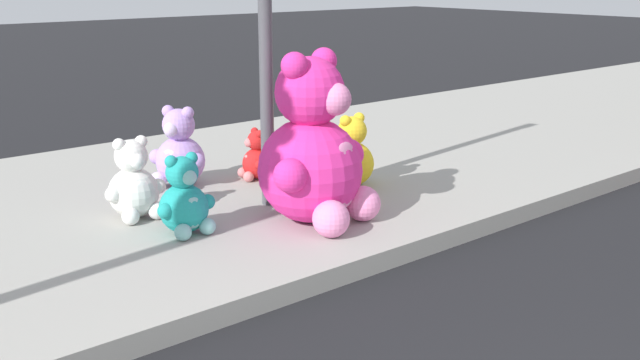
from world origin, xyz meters
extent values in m
cube|color=#9E9B93|center=(0.00, 5.20, 0.07)|extent=(28.00, 4.40, 0.15)
cylinder|color=#4C4C51|center=(1.00, 4.40, 1.75)|extent=(0.11, 0.11, 3.20)
sphere|color=#F22D93|center=(1.00, 3.85, 0.55)|extent=(0.81, 0.81, 0.81)
ellipsoid|color=pink|center=(1.08, 3.57, 0.55)|extent=(0.48, 0.29, 0.53)
sphere|color=#F22D93|center=(1.00, 3.85, 1.16)|extent=(0.53, 0.53, 0.53)
sphere|color=pink|center=(1.06, 3.63, 1.13)|extent=(0.24, 0.24, 0.24)
sphere|color=#F22D93|center=(1.18, 3.90, 1.37)|extent=(0.20, 0.20, 0.20)
sphere|color=#F22D93|center=(1.40, 3.86, 0.62)|extent=(0.25, 0.25, 0.25)
sphere|color=pink|center=(1.31, 3.58, 0.29)|extent=(0.28, 0.28, 0.28)
sphere|color=#F22D93|center=(0.82, 3.80, 1.37)|extent=(0.20, 0.20, 0.20)
sphere|color=#F22D93|center=(0.66, 3.65, 0.62)|extent=(0.25, 0.25, 0.25)
sphere|color=pink|center=(0.88, 3.46, 0.29)|extent=(0.28, 0.28, 0.28)
sphere|color=yellow|center=(1.90, 4.36, 0.35)|extent=(0.40, 0.40, 0.40)
ellipsoid|color=#F0DB80|center=(1.88, 4.51, 0.35)|extent=(0.23, 0.11, 0.26)
sphere|color=yellow|center=(1.90, 4.36, 0.65)|extent=(0.26, 0.26, 0.26)
sphere|color=#F0DB80|center=(1.89, 4.48, 0.64)|extent=(0.12, 0.12, 0.12)
sphere|color=yellow|center=(1.81, 4.35, 0.76)|extent=(0.10, 0.10, 0.10)
sphere|color=yellow|center=(1.70, 4.39, 0.38)|extent=(0.13, 0.13, 0.13)
sphere|color=#F0DB80|center=(1.77, 4.52, 0.22)|extent=(0.14, 0.14, 0.14)
sphere|color=yellow|center=(1.99, 4.38, 0.76)|extent=(0.10, 0.10, 0.10)
sphere|color=yellow|center=(2.08, 4.44, 0.38)|extent=(0.13, 0.13, 0.13)
sphere|color=#F0DB80|center=(1.99, 4.55, 0.22)|extent=(0.14, 0.14, 0.14)
sphere|color=#B28CD8|center=(0.72, 5.37, 0.37)|extent=(0.44, 0.44, 0.44)
ellipsoid|color=silver|center=(0.58, 5.29, 0.37)|extent=(0.20, 0.26, 0.29)
sphere|color=#B28CD8|center=(0.72, 5.37, 0.70)|extent=(0.29, 0.29, 0.29)
sphere|color=silver|center=(0.61, 5.31, 0.69)|extent=(0.13, 0.13, 0.13)
sphere|color=#B28CD8|center=(0.77, 5.28, 0.82)|extent=(0.11, 0.11, 0.11)
sphere|color=#B28CD8|center=(0.78, 5.16, 0.41)|extent=(0.14, 0.14, 0.14)
sphere|color=silver|center=(0.62, 5.17, 0.23)|extent=(0.15, 0.15, 0.15)
sphere|color=#B28CD8|center=(0.67, 5.46, 0.82)|extent=(0.11, 0.11, 0.11)
sphere|color=#B28CD8|center=(0.57, 5.53, 0.41)|extent=(0.14, 0.14, 0.14)
sphere|color=silver|center=(0.50, 5.39, 0.23)|extent=(0.15, 0.15, 0.15)
sphere|color=red|center=(1.38, 5.10, 0.29)|extent=(0.29, 0.29, 0.29)
ellipsoid|color=#DB7B7B|center=(1.28, 5.12, 0.29)|extent=(0.10, 0.17, 0.19)
sphere|color=red|center=(1.38, 5.10, 0.51)|extent=(0.19, 0.19, 0.19)
sphere|color=#DB7B7B|center=(1.30, 5.12, 0.50)|extent=(0.09, 0.09, 0.09)
sphere|color=red|center=(1.36, 5.03, 0.59)|extent=(0.07, 0.07, 0.07)
sphere|color=red|center=(1.31, 4.97, 0.32)|extent=(0.09, 0.09, 0.09)
sphere|color=#DB7B7B|center=(1.24, 5.05, 0.20)|extent=(0.10, 0.10, 0.10)
sphere|color=red|center=(1.40, 5.16, 0.59)|extent=(0.07, 0.07, 0.07)
sphere|color=red|center=(1.38, 5.24, 0.32)|extent=(0.09, 0.09, 0.09)
sphere|color=#DB7B7B|center=(1.28, 5.20, 0.20)|extent=(0.10, 0.10, 0.10)
sphere|color=teal|center=(0.11, 4.24, 0.33)|extent=(0.37, 0.37, 0.37)
ellipsoid|color=#7BBFBC|center=(0.11, 4.10, 0.33)|extent=(0.20, 0.08, 0.24)
sphere|color=teal|center=(0.11, 4.24, 0.61)|extent=(0.24, 0.24, 0.24)
sphere|color=#7BBFBC|center=(0.11, 4.13, 0.59)|extent=(0.11, 0.11, 0.11)
sphere|color=teal|center=(0.20, 4.24, 0.71)|extent=(0.09, 0.09, 0.09)
sphere|color=teal|center=(0.29, 4.19, 0.36)|extent=(0.12, 0.12, 0.12)
sphere|color=#7BBFBC|center=(0.21, 4.08, 0.21)|extent=(0.13, 0.13, 0.13)
sphere|color=teal|center=(0.03, 4.24, 0.71)|extent=(0.09, 0.09, 0.09)
sphere|color=teal|center=(-0.06, 4.19, 0.36)|extent=(0.12, 0.12, 0.12)
sphere|color=#7BBFBC|center=(0.01, 4.08, 0.21)|extent=(0.13, 0.13, 0.13)
sphere|color=white|center=(-0.01, 4.80, 0.35)|extent=(0.40, 0.40, 0.40)
ellipsoid|color=white|center=(-0.02, 4.66, 0.35)|extent=(0.22, 0.09, 0.26)
sphere|color=white|center=(-0.01, 4.80, 0.64)|extent=(0.26, 0.26, 0.26)
sphere|color=white|center=(-0.02, 4.69, 0.63)|extent=(0.12, 0.12, 0.12)
sphere|color=white|center=(0.08, 4.80, 0.75)|extent=(0.10, 0.10, 0.10)
sphere|color=white|center=(0.17, 4.75, 0.38)|extent=(0.12, 0.12, 0.12)
sphere|color=white|center=(0.09, 4.63, 0.22)|extent=(0.14, 0.14, 0.14)
sphere|color=white|center=(-0.10, 4.81, 0.75)|extent=(0.10, 0.10, 0.10)
sphere|color=white|center=(-0.20, 4.76, 0.38)|extent=(0.12, 0.12, 0.12)
sphere|color=white|center=(-0.13, 4.64, 0.22)|extent=(0.14, 0.14, 0.14)
camera|label=1|loc=(-2.42, -0.39, 2.03)|focal=41.37mm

